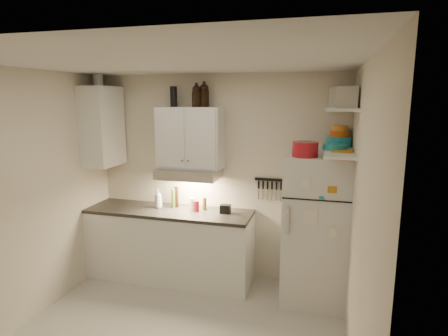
# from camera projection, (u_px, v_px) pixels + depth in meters

# --- Properties ---
(ceiling) EXTENTS (3.20, 3.00, 0.02)m
(ceiling) POSITION_uv_depth(u_px,v_px,m) (167.00, 61.00, 3.12)
(ceiling) COLOR silver
(ceiling) RESTS_ON ground
(back_wall) EXTENTS (3.20, 0.02, 2.60)m
(back_wall) POSITION_uv_depth(u_px,v_px,m) (218.00, 178.00, 4.79)
(back_wall) COLOR beige
(back_wall) RESTS_ON ground
(left_wall) EXTENTS (0.02, 3.00, 2.60)m
(left_wall) POSITION_uv_depth(u_px,v_px,m) (23.00, 199.00, 3.78)
(left_wall) COLOR beige
(left_wall) RESTS_ON ground
(right_wall) EXTENTS (0.02, 3.00, 2.60)m
(right_wall) POSITION_uv_depth(u_px,v_px,m) (360.00, 228.00, 2.94)
(right_wall) COLOR beige
(right_wall) RESTS_ON ground
(base_cabinet) EXTENTS (2.10, 0.60, 0.88)m
(base_cabinet) POSITION_uv_depth(u_px,v_px,m) (170.00, 246.00, 4.80)
(base_cabinet) COLOR white
(base_cabinet) RESTS_ON floor
(countertop) EXTENTS (2.10, 0.62, 0.04)m
(countertop) POSITION_uv_depth(u_px,v_px,m) (169.00, 211.00, 4.71)
(countertop) COLOR #2B2825
(countertop) RESTS_ON base_cabinet
(upper_cabinet) EXTENTS (0.80, 0.33, 0.75)m
(upper_cabinet) POSITION_uv_depth(u_px,v_px,m) (190.00, 138.00, 4.61)
(upper_cabinet) COLOR white
(upper_cabinet) RESTS_ON back_wall
(side_cabinet) EXTENTS (0.33, 0.55, 1.00)m
(side_cabinet) POSITION_uv_depth(u_px,v_px,m) (102.00, 127.00, 4.75)
(side_cabinet) COLOR white
(side_cabinet) RESTS_ON left_wall
(range_hood) EXTENTS (0.76, 0.46, 0.12)m
(range_hood) POSITION_uv_depth(u_px,v_px,m) (189.00, 173.00, 4.63)
(range_hood) COLOR silver
(range_hood) RESTS_ON back_wall
(fridge) EXTENTS (0.70, 0.68, 1.70)m
(fridge) POSITION_uv_depth(u_px,v_px,m) (315.00, 229.00, 4.22)
(fridge) COLOR silver
(fridge) RESTS_ON floor
(shelf_hi) EXTENTS (0.30, 0.95, 0.03)m
(shelf_hi) POSITION_uv_depth(u_px,v_px,m) (341.00, 109.00, 3.79)
(shelf_hi) COLOR white
(shelf_hi) RESTS_ON right_wall
(shelf_lo) EXTENTS (0.30, 0.95, 0.03)m
(shelf_lo) POSITION_uv_depth(u_px,v_px,m) (339.00, 152.00, 3.87)
(shelf_lo) COLOR white
(shelf_lo) RESTS_ON right_wall
(knife_strip) EXTENTS (0.42, 0.02, 0.03)m
(knife_strip) POSITION_uv_depth(u_px,v_px,m) (272.00, 180.00, 4.58)
(knife_strip) COLOR black
(knife_strip) RESTS_ON back_wall
(dutch_oven) EXTENTS (0.29, 0.29, 0.16)m
(dutch_oven) POSITION_uv_depth(u_px,v_px,m) (305.00, 149.00, 3.92)
(dutch_oven) COLOR #A3131E
(dutch_oven) RESTS_ON fridge
(book_stack) EXTENTS (0.24, 0.29, 0.09)m
(book_stack) POSITION_uv_depth(u_px,v_px,m) (342.00, 155.00, 3.79)
(book_stack) COLOR #BB7B17
(book_stack) RESTS_ON fridge
(spice_jar) EXTENTS (0.07, 0.07, 0.10)m
(spice_jar) POSITION_uv_depth(u_px,v_px,m) (329.00, 152.00, 3.93)
(spice_jar) COLOR silver
(spice_jar) RESTS_ON fridge
(stock_pot) EXTENTS (0.37, 0.37, 0.21)m
(stock_pot) POSITION_uv_depth(u_px,v_px,m) (342.00, 97.00, 4.00)
(stock_pot) COLOR silver
(stock_pot) RESTS_ON shelf_hi
(tin_a) EXTENTS (0.23, 0.22, 0.19)m
(tin_a) POSITION_uv_depth(u_px,v_px,m) (341.00, 97.00, 3.66)
(tin_a) COLOR #AAAAAD
(tin_a) RESTS_ON shelf_hi
(tin_b) EXTENTS (0.21, 0.21, 0.20)m
(tin_b) POSITION_uv_depth(u_px,v_px,m) (346.00, 97.00, 3.50)
(tin_b) COLOR #AAAAAD
(tin_b) RESTS_ON shelf_hi
(bowl_teal) EXTENTS (0.28, 0.28, 0.11)m
(bowl_teal) POSITION_uv_depth(u_px,v_px,m) (339.00, 142.00, 4.15)
(bowl_teal) COLOR teal
(bowl_teal) RESTS_ON shelf_lo
(bowl_orange) EXTENTS (0.22, 0.22, 0.07)m
(bowl_orange) POSITION_uv_depth(u_px,v_px,m) (340.00, 133.00, 4.16)
(bowl_orange) COLOR #C14C12
(bowl_orange) RESTS_ON bowl_teal
(bowl_yellow) EXTENTS (0.17, 0.17, 0.06)m
(bowl_yellow) POSITION_uv_depth(u_px,v_px,m) (340.00, 128.00, 4.15)
(bowl_yellow) COLOR orange
(bowl_yellow) RESTS_ON bowl_orange
(plates) EXTENTS (0.30, 0.30, 0.06)m
(plates) POSITION_uv_depth(u_px,v_px,m) (334.00, 147.00, 3.90)
(plates) COLOR teal
(plates) RESTS_ON shelf_lo
(growler_a) EXTENTS (0.12, 0.12, 0.26)m
(growler_a) POSITION_uv_depth(u_px,v_px,m) (197.00, 96.00, 4.48)
(growler_a) COLOR black
(growler_a) RESTS_ON upper_cabinet
(growler_b) EXTENTS (0.12, 0.12, 0.28)m
(growler_b) POSITION_uv_depth(u_px,v_px,m) (204.00, 95.00, 4.49)
(growler_b) COLOR black
(growler_b) RESTS_ON upper_cabinet
(thermos_a) EXTENTS (0.08, 0.08, 0.19)m
(thermos_a) POSITION_uv_depth(u_px,v_px,m) (174.00, 99.00, 4.51)
(thermos_a) COLOR black
(thermos_a) RESTS_ON upper_cabinet
(thermos_b) EXTENTS (0.11, 0.11, 0.25)m
(thermos_b) POSITION_uv_depth(u_px,v_px,m) (174.00, 97.00, 4.61)
(thermos_b) COLOR black
(thermos_b) RESTS_ON upper_cabinet
(side_jar) EXTENTS (0.13, 0.13, 0.16)m
(side_jar) POSITION_uv_depth(u_px,v_px,m) (98.00, 80.00, 4.66)
(side_jar) COLOR silver
(side_jar) RESTS_ON side_cabinet
(soap_bottle) EXTENTS (0.14, 0.14, 0.27)m
(soap_bottle) POSITION_uv_depth(u_px,v_px,m) (158.00, 197.00, 4.78)
(soap_bottle) COLOR white
(soap_bottle) RESTS_ON countertop
(pepper_mill) EXTENTS (0.06, 0.06, 0.16)m
(pepper_mill) POSITION_uv_depth(u_px,v_px,m) (205.00, 204.00, 4.70)
(pepper_mill) COLOR brown
(pepper_mill) RESTS_ON countertop
(oil_bottle) EXTENTS (0.06, 0.06, 0.25)m
(oil_bottle) POSITION_uv_depth(u_px,v_px,m) (173.00, 198.00, 4.78)
(oil_bottle) COLOR #435916
(oil_bottle) RESTS_ON countertop
(vinegar_bottle) EXTENTS (0.06, 0.06, 0.27)m
(vinegar_bottle) POSITION_uv_depth(u_px,v_px,m) (176.00, 197.00, 4.81)
(vinegar_bottle) COLOR black
(vinegar_bottle) RESTS_ON countertop
(clear_bottle) EXTENTS (0.07, 0.07, 0.16)m
(clear_bottle) POSITION_uv_depth(u_px,v_px,m) (192.00, 204.00, 4.66)
(clear_bottle) COLOR silver
(clear_bottle) RESTS_ON countertop
(red_jar) EXTENTS (0.08, 0.08, 0.14)m
(red_jar) POSITION_uv_depth(u_px,v_px,m) (196.00, 206.00, 4.63)
(red_jar) COLOR #A3131E
(red_jar) RESTS_ON countertop
(caddy) EXTENTS (0.13, 0.09, 0.11)m
(caddy) POSITION_uv_depth(u_px,v_px,m) (225.00, 209.00, 4.56)
(caddy) COLOR black
(caddy) RESTS_ON countertop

